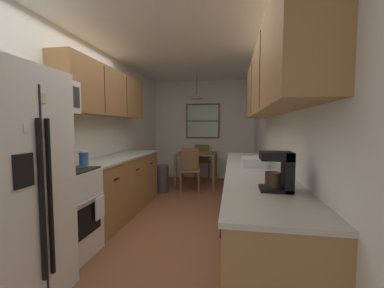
# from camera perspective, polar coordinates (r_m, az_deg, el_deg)

# --- Properties ---
(ground_plane) EXTENTS (12.00, 12.00, 0.00)m
(ground_plane) POSITION_cam_1_polar(r_m,az_deg,el_deg) (3.99, -1.90, -15.81)
(ground_plane) COLOR brown
(wall_left) EXTENTS (0.10, 9.00, 2.55)m
(wall_left) POSITION_cam_1_polar(r_m,az_deg,el_deg) (4.23, -20.19, 2.73)
(wall_left) COLOR white
(wall_left) RESTS_ON ground
(wall_right) EXTENTS (0.10, 9.00, 2.55)m
(wall_right) POSITION_cam_1_polar(r_m,az_deg,el_deg) (3.72, 18.89, 2.61)
(wall_right) COLOR white
(wall_right) RESTS_ON ground
(wall_back) EXTENTS (4.40, 0.10, 2.55)m
(wall_back) POSITION_cam_1_polar(r_m,az_deg,el_deg) (6.37, 2.82, 3.36)
(wall_back) COLOR white
(wall_back) RESTS_ON ground
(ceiling_slab) EXTENTS (4.40, 9.00, 0.08)m
(ceiling_slab) POSITION_cam_1_polar(r_m,az_deg,el_deg) (3.95, -2.00, 22.30)
(ceiling_slab) COLOR white
(refrigerator) EXTENTS (0.75, 0.73, 1.80)m
(refrigerator) POSITION_cam_1_polar(r_m,az_deg,el_deg) (2.29, -38.73, -8.42)
(refrigerator) COLOR white
(refrigerator) RESTS_ON ground
(stove_range) EXTENTS (0.66, 0.59, 1.10)m
(stove_range) POSITION_cam_1_polar(r_m,az_deg,el_deg) (2.91, -28.80, -14.15)
(stove_range) COLOR white
(stove_range) RESTS_ON ground
(microwave_over_range) EXTENTS (0.39, 0.59, 0.35)m
(microwave_over_range) POSITION_cam_1_polar(r_m,az_deg,el_deg) (2.86, -31.45, 9.88)
(microwave_over_range) COLOR white
(counter_left) EXTENTS (0.64, 2.03, 0.90)m
(counter_left) POSITION_cam_1_polar(r_m,az_deg,el_deg) (3.99, -16.96, -9.23)
(counter_left) COLOR olive
(counter_left) RESTS_ON ground
(upper_cabinets_left) EXTENTS (0.33, 2.11, 0.69)m
(upper_cabinets_left) POSITION_cam_1_polar(r_m,az_deg,el_deg) (3.94, -19.60, 11.33)
(upper_cabinets_left) COLOR olive
(counter_right) EXTENTS (0.64, 3.21, 0.90)m
(counter_right) POSITION_cam_1_polar(r_m,az_deg,el_deg) (2.89, 14.54, -14.36)
(counter_right) COLOR olive
(counter_right) RESTS_ON ground
(upper_cabinets_right) EXTENTS (0.33, 2.89, 0.72)m
(upper_cabinets_right) POSITION_cam_1_polar(r_m,az_deg,el_deg) (2.75, 18.18, 14.41)
(upper_cabinets_right) COLOR olive
(dining_table) EXTENTS (0.91, 0.84, 0.74)m
(dining_table) POSITION_cam_1_polar(r_m,az_deg,el_deg) (5.68, 1.13, -3.27)
(dining_table) COLOR brown
(dining_table) RESTS_ON ground
(dining_chair_near) EXTENTS (0.46, 0.46, 0.90)m
(dining_chair_near) POSITION_cam_1_polar(r_m,az_deg,el_deg) (5.09, -0.48, -5.59)
(dining_chair_near) COLOR brown
(dining_chair_near) RESTS_ON ground
(dining_chair_far) EXTENTS (0.44, 0.44, 0.90)m
(dining_chair_far) POSITION_cam_1_polar(r_m,az_deg,el_deg) (6.31, 2.64, -3.71)
(dining_chair_far) COLOR brown
(dining_chair_far) RESTS_ON ground
(pendant_light) EXTENTS (0.32, 0.32, 0.54)m
(pendant_light) POSITION_cam_1_polar(r_m,az_deg,el_deg) (5.68, 1.15, 11.22)
(pendant_light) COLOR black
(back_window) EXTENTS (0.88, 0.05, 0.90)m
(back_window) POSITION_cam_1_polar(r_m,az_deg,el_deg) (6.30, 2.58, 5.47)
(back_window) COLOR brown
(trash_bin) EXTENTS (0.29, 0.29, 0.56)m
(trash_bin) POSITION_cam_1_polar(r_m,az_deg,el_deg) (5.10, -7.24, -8.15)
(trash_bin) COLOR #3F3F42
(trash_bin) RESTS_ON ground
(storage_canister) EXTENTS (0.11, 0.11, 0.17)m
(storage_canister) POSITION_cam_1_polar(r_m,az_deg,el_deg) (3.14, -24.36, -3.06)
(storage_canister) COLOR #265999
(storage_canister) RESTS_ON counter_left
(dish_towel) EXTENTS (0.02, 0.16, 0.24)m
(dish_towel) POSITION_cam_1_polar(r_m,az_deg,el_deg) (2.82, -21.08, -13.88)
(dish_towel) COLOR white
(coffee_maker) EXTENTS (0.22, 0.18, 0.28)m
(coffee_maker) POSITION_cam_1_polar(r_m,az_deg,el_deg) (1.83, 20.20, -5.91)
(coffee_maker) COLOR black
(coffee_maker) RESTS_ON counter_right
(mug_by_coffeemaker) EXTENTS (0.13, 0.09, 0.09)m
(mug_by_coffeemaker) POSITION_cam_1_polar(r_m,az_deg,el_deg) (3.17, 15.04, -3.48)
(mug_by_coffeemaker) COLOR white
(mug_by_coffeemaker) RESTS_ON counter_right
(dish_rack) EXTENTS (0.28, 0.34, 0.10)m
(dish_rack) POSITION_cam_1_polar(r_m,az_deg,el_deg) (2.91, 14.50, -4.10)
(dish_rack) COLOR silver
(dish_rack) RESTS_ON counter_right
(table_serving_bowl) EXTENTS (0.17, 0.17, 0.06)m
(table_serving_bowl) POSITION_cam_1_polar(r_m,az_deg,el_deg) (5.60, 0.12, -1.87)
(table_serving_bowl) COLOR silver
(table_serving_bowl) RESTS_ON dining_table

